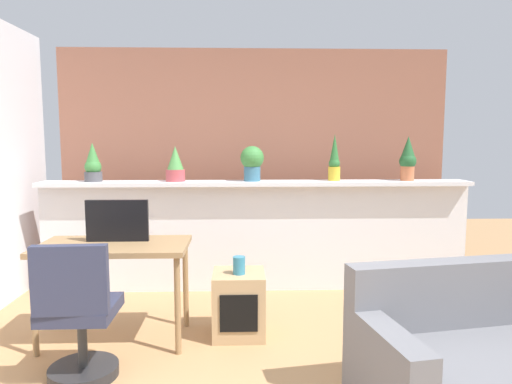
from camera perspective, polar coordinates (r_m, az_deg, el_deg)
name	(u,v)px	position (r m, az deg, el deg)	size (l,w,h in m)	color
divider_wall	(256,237)	(4.75, 0.02, -5.53)	(4.24, 0.16, 1.07)	silver
plant_shelf	(256,183)	(4.63, 0.04, 1.08)	(4.24, 0.32, 0.04)	silver
brick_wall_behind	(254,163)	(5.26, -0.21, 3.51)	(4.24, 0.10, 2.50)	#935B47
potted_plant_0	(93,165)	(4.85, -19.27, 3.18)	(0.17, 0.17, 0.38)	#4C4C51
potted_plant_1	(175,165)	(4.67, -9.81, 3.27)	(0.19, 0.19, 0.35)	#B7474C
potted_plant_2	(252,162)	(4.63, -0.48, 3.73)	(0.23, 0.23, 0.35)	#386B84
potted_plant_3	(334,160)	(4.74, 9.54, 3.83)	(0.12, 0.12, 0.46)	gold
potted_plant_4	(408,159)	(4.92, 18.03, 3.90)	(0.17, 0.17, 0.44)	#C66B42
desk	(114,255)	(3.68, -16.92, -7.32)	(1.10, 0.60, 0.75)	#99754C
tv_monitor	(117,221)	(3.70, -16.56, -3.37)	(0.47, 0.04, 0.32)	black
office_chair	(79,322)	(3.23, -20.79, -14.61)	(0.45, 0.46, 0.91)	#262628
side_cube_shelf	(239,304)	(3.74, -2.11, -13.49)	(0.40, 0.41, 0.50)	tan
vase_on_shelf	(239,265)	(3.61, -2.08, -8.92)	(0.09, 0.09, 0.14)	teal
couch	(494,360)	(3.12, 27.07, -17.77)	(1.67, 1.01, 0.80)	slate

